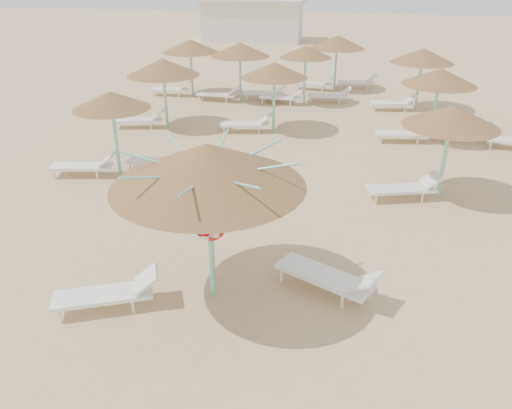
# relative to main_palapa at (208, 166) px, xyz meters

# --- Properties ---
(ground) EXTENTS (120.00, 120.00, 0.00)m
(ground) POSITION_rel_main_palapa_xyz_m (0.36, 0.22, -2.83)
(ground) COLOR tan
(ground) RESTS_ON ground
(main_palapa) EXTENTS (3.62, 3.62, 3.25)m
(main_palapa) POSITION_rel_main_palapa_xyz_m (0.00, 0.00, 0.00)
(main_palapa) COLOR #7FDCC1
(main_palapa) RESTS_ON ground
(lounger_main_a) EXTENTS (2.11, 1.35, 0.74)m
(lounger_main_a) POSITION_rel_main_palapa_xyz_m (-1.86, -0.79, -2.48)
(lounger_main_a) COLOR white
(lounger_main_a) RESTS_ON ground
(lounger_main_b) EXTENTS (2.25, 1.59, 0.80)m
(lounger_main_b) POSITION_rel_main_palapa_xyz_m (2.34, 0.45, -2.45)
(lounger_main_b) COLOR white
(lounger_main_b) RESTS_ON ground
(palapa_field) EXTENTS (19.08, 16.82, 2.72)m
(palapa_field) POSITION_rel_main_palapa_xyz_m (1.74, 12.06, -0.53)
(palapa_field) COLOR #7FDCC1
(palapa_field) RESTS_ON ground
(service_hut) EXTENTS (8.40, 4.40, 3.25)m
(service_hut) POSITION_rel_main_palapa_xyz_m (-5.64, 35.22, -1.19)
(service_hut) COLOR silver
(service_hut) RESTS_ON ground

